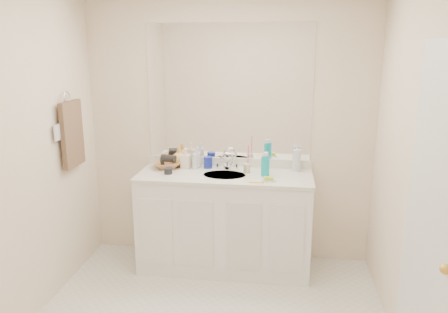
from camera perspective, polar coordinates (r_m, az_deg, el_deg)
wall_back at (r=3.99m, az=0.64°, el=3.22°), size 2.60×0.02×2.40m
wall_front at (r=1.57m, az=-11.79°, el=-15.00°), size 2.60×0.02×2.40m
wall_left at (r=3.24m, az=-26.05°, el=-0.85°), size 0.02×2.60×2.40m
wall_right at (r=2.81m, az=24.25°, el=-2.75°), size 0.02×2.60×2.40m
vanity_cabinet at (r=3.95m, az=0.10°, el=-8.64°), size 1.50×0.55×0.85m
countertop at (r=3.81m, az=0.10°, el=-2.52°), size 1.52×0.57×0.03m
backsplash at (r=4.04m, az=0.60°, el=-0.72°), size 1.52×0.03×0.08m
sink_basin at (r=3.79m, az=0.06°, el=-2.56°), size 0.37×0.37×0.02m
faucet at (r=3.94m, az=0.42°, el=-0.88°), size 0.02×0.02×0.11m
mirror at (r=3.93m, az=0.64°, el=8.36°), size 1.48×0.01×1.20m
blue_mug at (r=3.98m, az=-2.09°, el=-0.77°), size 0.08×0.08×0.10m
tan_cup at (r=3.84m, az=3.01°, el=-1.53°), size 0.07×0.07×0.08m
toothbrush at (r=3.81m, az=3.18°, el=0.05°), size 0.02×0.04×0.20m
mouthwash_bottle at (r=3.75m, az=5.42°, el=-1.24°), size 0.08×0.08×0.17m
clear_pump_bottle at (r=3.93m, az=9.48°, el=-0.50°), size 0.08×0.08×0.19m
soap_dish at (r=3.62m, az=5.86°, el=-3.15°), size 0.11×0.10×0.01m
green_soap at (r=3.61m, az=5.86°, el=-2.86°), size 0.08×0.06×0.03m
orange_comb at (r=3.57m, az=4.27°, el=-3.41°), size 0.13×0.04×0.01m
dark_jar at (r=3.83m, az=-7.30°, el=-1.89°), size 0.07×0.07×0.05m
extra_white_bottle at (r=3.95m, az=-3.84°, el=-0.64°), size 0.05×0.05×0.14m
soap_bottle_white at (r=4.00m, az=-3.52°, el=-0.08°), size 0.09×0.09×0.19m
soap_bottle_cream at (r=3.99m, az=-5.00°, el=-0.18°), size 0.09×0.09×0.18m
soap_bottle_yellow at (r=4.05m, az=-5.87°, el=-0.00°), size 0.18×0.18×0.18m
wicker_basket at (r=4.02m, az=-7.50°, el=-1.06°), size 0.32×0.32×0.06m
hair_dryer at (r=4.00m, az=-7.25°, el=-0.25°), size 0.15×0.10×0.07m
towel_ring at (r=3.82m, az=-19.84°, el=7.20°), size 0.01×0.11×0.11m
hand_towel at (r=3.85m, az=-19.21°, el=2.78°), size 0.04×0.32×0.55m
switch_plate at (r=3.68m, az=-20.97°, el=2.93°), size 0.01×0.08×0.13m
door at (r=2.60m, az=25.35°, el=-8.86°), size 0.02×0.82×2.00m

